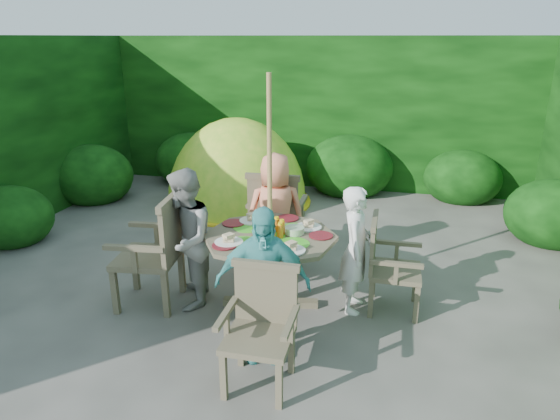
% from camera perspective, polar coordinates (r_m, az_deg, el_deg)
% --- Properties ---
extents(ground, '(60.00, 60.00, 0.00)m').
position_cam_1_polar(ground, '(5.54, -2.16, -7.40)').
color(ground, '#494641').
rests_on(ground, ground).
extents(hedge_enclosure, '(9.00, 9.00, 2.50)m').
position_cam_1_polar(hedge_enclosure, '(6.37, 0.92, 8.06)').
color(hedge_enclosure, black).
rests_on(hedge_enclosure, ground).
extents(patio_table, '(1.47, 1.47, 0.88)m').
position_cam_1_polar(patio_table, '(4.68, -1.08, -4.21)').
color(patio_table, '#494230').
rests_on(patio_table, ground).
extents(parasol_pole, '(0.05, 0.05, 2.20)m').
position_cam_1_polar(parasol_pole, '(4.51, -1.18, 1.37)').
color(parasol_pole, olive).
rests_on(parasol_pole, ground).
extents(garden_chair_right, '(0.47, 0.53, 0.88)m').
position_cam_1_polar(garden_chair_right, '(4.81, 12.19, -6.00)').
color(garden_chair_right, '#494230').
rests_on(garden_chair_right, ground).
extents(garden_chair_left, '(0.64, 0.70, 1.06)m').
position_cam_1_polar(garden_chair_left, '(4.89, -13.96, -4.44)').
color(garden_chair_left, '#494230').
rests_on(garden_chair_left, ground).
extents(garden_chair_back, '(0.63, 0.57, 1.03)m').
position_cam_1_polar(garden_chair_back, '(5.72, -0.47, -0.54)').
color(garden_chair_back, '#494230').
rests_on(garden_chair_back, ground).
extents(garden_chair_front, '(0.53, 0.47, 0.88)m').
position_cam_1_polar(garden_chair_front, '(3.78, -2.17, -13.01)').
color(garden_chair_front, '#494230').
rests_on(garden_chair_front, ground).
extents(child_right, '(0.29, 0.44, 1.22)m').
position_cam_1_polar(child_right, '(4.70, 8.67, -4.51)').
color(child_right, white).
rests_on(child_right, ground).
extents(child_left, '(0.67, 0.77, 1.35)m').
position_cam_1_polar(child_left, '(4.78, -10.76, -3.34)').
color(child_left, '#959590').
rests_on(child_left, ground).
extents(child_back, '(0.76, 0.63, 1.33)m').
position_cam_1_polar(child_back, '(5.41, -0.52, -0.41)').
color(child_back, '#FE9069').
rests_on(child_back, ground).
extents(child_front, '(0.80, 0.45, 1.29)m').
position_cam_1_polar(child_front, '(3.95, -2.00, -8.50)').
color(child_front, '#4DB4B2').
rests_on(child_front, ground).
extents(dome_tent, '(2.59, 2.59, 2.65)m').
position_cam_1_polar(dome_tent, '(7.95, -4.92, 0.94)').
color(dome_tent, '#8BCF27').
rests_on(dome_tent, ground).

